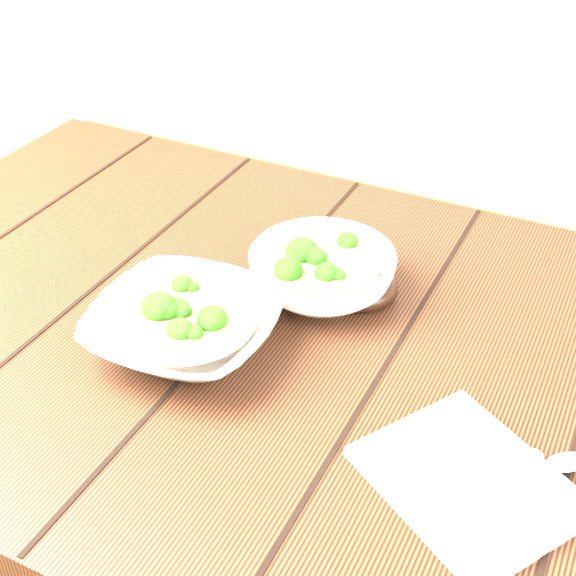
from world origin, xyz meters
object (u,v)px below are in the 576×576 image
at_px(trivet, 361,287).
at_px(napkin, 468,481).
at_px(table, 253,392).
at_px(soup_bowl_front, 185,326).
at_px(soup_bowl_back, 322,272).

height_order(trivet, napkin, trivet).
distance_m(table, trivet, 0.20).
bearing_deg(trivet, napkin, -49.35).
relative_size(table, soup_bowl_front, 5.20).
xyz_separation_m(soup_bowl_back, napkin, (0.26, -0.23, -0.03)).
relative_size(soup_bowl_front, soup_bowl_back, 0.93).
bearing_deg(table, napkin, -23.43).
relative_size(soup_bowl_front, napkin, 1.18).
relative_size(table, napkin, 6.16).
distance_m(soup_bowl_front, trivet, 0.24).
height_order(table, napkin, napkin).
bearing_deg(soup_bowl_front, napkin, -9.52).
bearing_deg(napkin, trivet, 162.08).
xyz_separation_m(table, soup_bowl_back, (0.05, 0.10, 0.15)).
distance_m(soup_bowl_front, napkin, 0.37).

